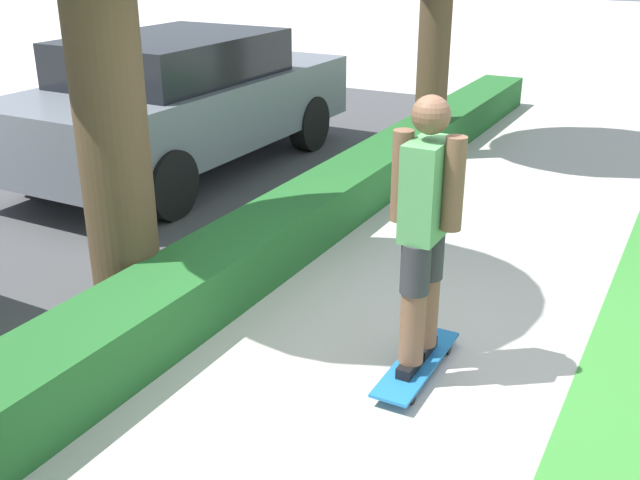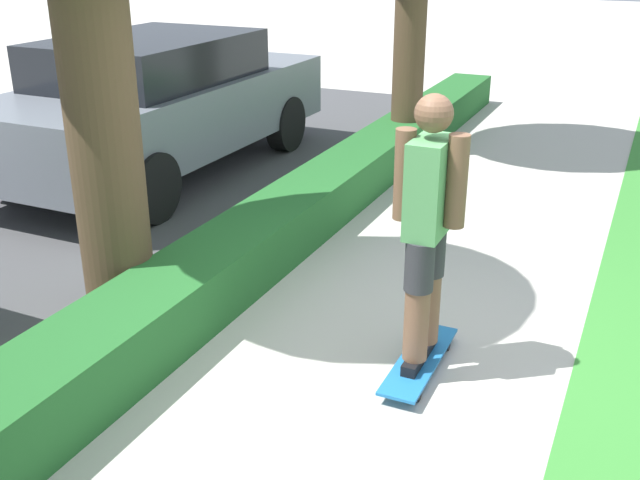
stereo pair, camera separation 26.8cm
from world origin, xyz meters
TOP-DOWN VIEW (x-y plane):
  - ground_plane at (0.00, 0.00)m, footprint 60.00×60.00m
  - hedge_row at (0.00, 1.60)m, footprint 16.34×0.60m
  - skateboard at (-0.07, -0.11)m, footprint 0.94×0.24m
  - skater_person at (-0.07, -0.11)m, footprint 0.50×0.43m
  - parked_car_middle at (2.80, 3.87)m, footprint 4.55×1.93m

SIDE VIEW (x-z plane):
  - ground_plane at x=0.00m, z-range 0.00..0.00m
  - skateboard at x=-0.07m, z-range 0.03..0.12m
  - hedge_row at x=0.00m, z-range 0.00..0.44m
  - parked_car_middle at x=2.80m, z-range 0.05..1.60m
  - skater_person at x=-0.07m, z-range 0.14..1.82m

